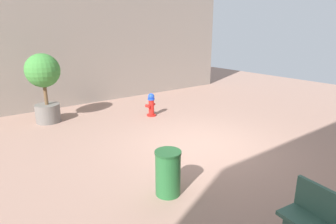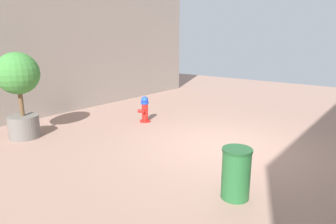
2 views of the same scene
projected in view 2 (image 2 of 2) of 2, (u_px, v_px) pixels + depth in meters
ground_plane at (224, 146)px, 7.18m from camera, size 23.40×23.40×0.00m
fire_hydrant at (145, 109)px, 9.21m from camera, size 0.39×0.41×0.81m
planter_tree at (19, 86)px, 7.51m from camera, size 1.06×1.06×2.22m
trash_bin at (236, 173)px, 4.79m from camera, size 0.48×0.48×0.85m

